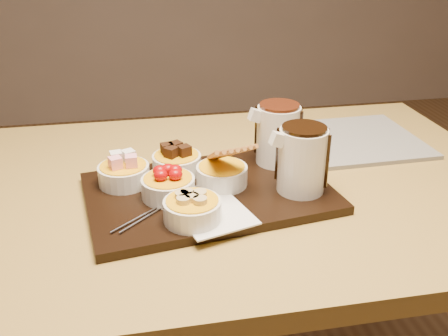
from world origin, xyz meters
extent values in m
cube|color=#A5863D|center=(0.00, 0.00, 0.73)|extent=(1.20, 0.80, 0.04)
cylinder|color=#A5863D|center=(-0.54, 0.34, 0.35)|extent=(0.06, 0.06, 0.71)
cylinder|color=#A5863D|center=(0.54, 0.34, 0.35)|extent=(0.06, 0.06, 0.71)
cube|color=black|center=(-0.06, -0.06, 0.76)|extent=(0.50, 0.36, 0.02)
cube|color=white|center=(-0.06, -0.16, 0.77)|extent=(0.15, 0.15, 0.00)
cylinder|color=silver|center=(-0.22, -0.01, 0.79)|extent=(0.10, 0.10, 0.04)
cylinder|color=silver|center=(-0.11, 0.02, 0.79)|extent=(0.10, 0.10, 0.04)
cylinder|color=silver|center=(-0.14, -0.08, 0.79)|extent=(0.10, 0.10, 0.04)
cylinder|color=silver|center=(-0.03, -0.05, 0.79)|extent=(0.10, 0.10, 0.04)
cylinder|color=silver|center=(-0.10, -0.17, 0.79)|extent=(0.10, 0.10, 0.04)
cylinder|color=silver|center=(0.11, -0.10, 0.83)|extent=(0.10, 0.10, 0.12)
cylinder|color=silver|center=(0.11, 0.03, 0.83)|extent=(0.10, 0.10, 0.12)
cube|color=beige|center=(0.31, 0.15, 0.76)|extent=(0.36, 0.29, 0.01)
camera|label=1|loc=(-0.19, -0.90, 1.22)|focal=40.00mm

